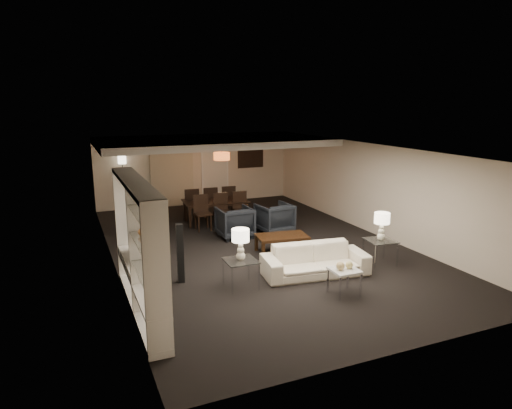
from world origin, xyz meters
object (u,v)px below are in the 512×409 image
at_px(side_table_right, 380,252).
at_px(table_lamp_right, 382,226).
at_px(armchair_left, 235,222).
at_px(television, 134,242).
at_px(chair_fm, 209,202).
at_px(dining_table, 216,212).
at_px(chair_nr, 242,209).
at_px(sofa, 315,260).
at_px(vase_blue, 152,274).
at_px(table_lamp_left, 241,245).
at_px(pendant_light, 222,156).
at_px(chair_fl, 191,204).
at_px(marble_table, 344,282).
at_px(floor_lamp, 124,184).
at_px(side_table_left, 241,274).
at_px(armchair_right, 274,218).
at_px(chair_nl, 203,213).
at_px(chair_nm, 223,211).
at_px(chair_fr, 227,201).
at_px(coffee_table, 282,244).
at_px(floor_speaker, 180,253).

relative_size(side_table_right, table_lamp_right, 0.97).
bearing_deg(armchair_left, television, 41.81).
bearing_deg(armchair_left, chair_fm, -90.77).
bearing_deg(dining_table, chair_nr, -42.76).
bearing_deg(sofa, vase_blue, -150.15).
relative_size(armchair_left, table_lamp_left, 1.44).
bearing_deg(pendant_light, chair_fl, -169.16).
relative_size(marble_table, floor_lamp, 0.27).
xyz_separation_m(side_table_left, floor_lamp, (-1.27, 7.50, 0.65)).
height_order(armchair_right, chair_nl, chair_nl).
bearing_deg(chair_nm, floor_lamp, 126.70).
xyz_separation_m(vase_blue, chair_nr, (3.70, 5.83, -0.65)).
bearing_deg(floor_lamp, chair_nl, -61.06).
xyz_separation_m(sofa, chair_fl, (-1.20, 5.59, 0.18)).
bearing_deg(sofa, floor_lamp, 118.95).
xyz_separation_m(table_lamp_left, chair_nr, (1.70, 4.29, -0.39)).
relative_size(armchair_right, chair_nl, 0.91).
relative_size(side_table_left, chair_fr, 0.61).
bearing_deg(side_table_right, side_table_left, 180.00).
distance_m(table_lamp_left, floor_lamp, 7.61).
bearing_deg(chair_nm, chair_fl, 114.98).
relative_size(dining_table, chair_fl, 1.92).
distance_m(pendant_light, television, 6.47).
distance_m(vase_blue, chair_nr, 6.93).
bearing_deg(chair_fm, chair_fl, 4.29).
height_order(armchair_right, chair_fr, chair_fr).
height_order(coffee_table, floor_speaker, floor_speaker).
bearing_deg(table_lamp_right, table_lamp_left, 180.00).
xyz_separation_m(side_table_left, chair_nl, (0.50, 4.29, 0.22)).
bearing_deg(floor_speaker, floor_lamp, 99.86).
relative_size(chair_nr, floor_lamp, 0.54).
bearing_deg(vase_blue, armchair_right, 48.35).
bearing_deg(armchair_left, chair_nr, -122.00).
relative_size(side_table_left, chair_fm, 0.61).
bearing_deg(table_lamp_right, television, 174.84).
height_order(marble_table, chair_fr, chair_fr).
xyz_separation_m(coffee_table, chair_fm, (-0.60, 3.99, 0.28)).
relative_size(coffee_table, armchair_right, 1.34).
bearing_deg(marble_table, dining_table, 95.65).
bearing_deg(chair_fr, armchair_left, 79.71).
bearing_deg(chair_fl, armchair_left, 108.96).
relative_size(chair_nl, chair_fr, 1.00).
relative_size(armchair_left, chair_nr, 0.91).
height_order(pendant_light, floor_lamp, pendant_light).
relative_size(table_lamp_right, floor_speaker, 0.51).
distance_m(side_table_right, floor_lamp, 8.86).
height_order(armchair_right, marble_table, armchair_right).
distance_m(coffee_table, marble_table, 2.70).
height_order(floor_speaker, chair_fm, floor_speaker).
distance_m(marble_table, chair_nm, 5.43).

